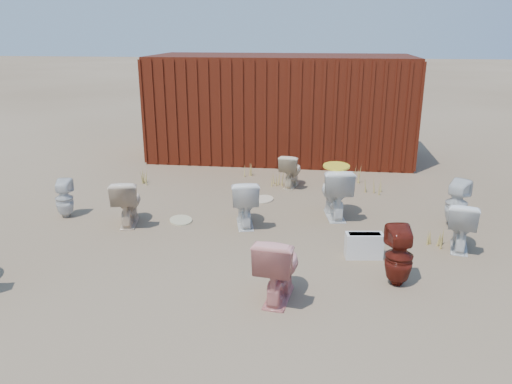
# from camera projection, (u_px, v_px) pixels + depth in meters

# --- Properties ---
(ground) EXTENTS (100.00, 100.00, 0.00)m
(ground) POSITION_uv_depth(u_px,v_px,m) (251.00, 240.00, 7.38)
(ground) COLOR brown
(ground) RESTS_ON ground
(shipping_container) EXTENTS (6.00, 2.40, 2.40)m
(shipping_container) POSITION_uv_depth(u_px,v_px,m) (281.00, 107.00, 11.91)
(shipping_container) COLOR #4B1A0C
(shipping_container) RESTS_ON ground
(toilet_front_pink) EXTENTS (0.55, 0.84, 0.80)m
(toilet_front_pink) POSITION_uv_depth(u_px,v_px,m) (278.00, 266.00, 5.67)
(toilet_front_pink) COLOR #E18982
(toilet_front_pink) RESTS_ON ground
(toilet_front_c) EXTENTS (0.58, 0.82, 0.76)m
(toilet_front_c) POSITION_uv_depth(u_px,v_px,m) (244.00, 202.00, 7.84)
(toilet_front_c) COLOR white
(toilet_front_c) RESTS_ON ground
(toilet_front_maroon) EXTENTS (0.38, 0.39, 0.74)m
(toilet_front_maroon) POSITION_uv_depth(u_px,v_px,m) (399.00, 256.00, 5.98)
(toilet_front_maroon) COLOR #5C180F
(toilet_front_maroon) RESTS_ON ground
(toilet_front_e) EXTENTS (0.54, 0.77, 0.71)m
(toilet_front_e) POSITION_uv_depth(u_px,v_px,m) (461.00, 225.00, 6.99)
(toilet_front_e) COLOR white
(toilet_front_e) RESTS_ON ground
(toilet_back_a) EXTENTS (0.34, 0.34, 0.63)m
(toilet_back_a) POSITION_uv_depth(u_px,v_px,m) (64.00, 199.00, 8.19)
(toilet_back_a) COLOR silver
(toilet_back_a) RESTS_ON ground
(toilet_back_beige_left) EXTENTS (0.55, 0.80, 0.74)m
(toilet_back_beige_left) POSITION_uv_depth(u_px,v_px,m) (127.00, 202.00, 7.88)
(toilet_back_beige_left) COLOR beige
(toilet_back_beige_left) RESTS_ON ground
(toilet_back_beige_right) EXTENTS (0.49, 0.71, 0.66)m
(toilet_back_beige_right) POSITION_uv_depth(u_px,v_px,m) (291.00, 170.00, 9.79)
(toilet_back_beige_right) COLOR beige
(toilet_back_beige_right) RESTS_ON ground
(toilet_back_yellowlid) EXTENTS (0.60, 0.90, 0.85)m
(toilet_back_yellowlid) POSITION_uv_depth(u_px,v_px,m) (335.00, 192.00, 8.18)
(toilet_back_yellowlid) COLOR white
(toilet_back_yellowlid) RESTS_ON ground
(toilet_back_e) EXTENTS (0.47, 0.47, 0.74)m
(toilet_back_e) POSITION_uv_depth(u_px,v_px,m) (456.00, 203.00, 7.80)
(toilet_back_e) COLOR silver
(toilet_back_e) RESTS_ON ground
(yellow_lid) EXTENTS (0.43, 0.54, 0.02)m
(yellow_lid) POSITION_uv_depth(u_px,v_px,m) (336.00, 166.00, 8.04)
(yellow_lid) COLOR yellow
(yellow_lid) RESTS_ON toilet_back_yellowlid
(loose_tank) EXTENTS (0.52, 0.26, 0.35)m
(loose_tank) POSITION_uv_depth(u_px,v_px,m) (364.00, 246.00, 6.76)
(loose_tank) COLOR silver
(loose_tank) RESTS_ON ground
(loose_lid_near) EXTENTS (0.52, 0.59, 0.02)m
(loose_lid_near) POSITION_uv_depth(u_px,v_px,m) (262.00, 199.00, 9.09)
(loose_lid_near) COLOR beige
(loose_lid_near) RESTS_ON ground
(loose_lid_far) EXTENTS (0.53, 0.58, 0.02)m
(loose_lid_far) POSITION_uv_depth(u_px,v_px,m) (181.00, 220.00, 8.10)
(loose_lid_far) COLOR #BCB488
(loose_lid_far) RESTS_ON ground
(weed_clump_a) EXTENTS (0.36, 0.36, 0.30)m
(weed_clump_a) POSITION_uv_depth(u_px,v_px,m) (143.00, 176.00, 10.08)
(weed_clump_a) COLOR #AA9244
(weed_clump_a) RESTS_ON ground
(weed_clump_b) EXTENTS (0.32, 0.32, 0.30)m
(weed_clump_b) POSITION_uv_depth(u_px,v_px,m) (278.00, 179.00, 9.88)
(weed_clump_b) COLOR #AA9244
(weed_clump_b) RESTS_ON ground
(weed_clump_c) EXTENTS (0.36, 0.36, 0.30)m
(weed_clump_c) POSITION_uv_depth(u_px,v_px,m) (372.00, 185.00, 9.48)
(weed_clump_c) COLOR #AA9244
(weed_clump_c) RESTS_ON ground
(weed_clump_d) EXTENTS (0.30, 0.30, 0.27)m
(weed_clump_d) POSITION_uv_depth(u_px,v_px,m) (246.00, 170.00, 10.55)
(weed_clump_d) COLOR #AA9244
(weed_clump_d) RESTS_ON ground
(weed_clump_e) EXTENTS (0.34, 0.34, 0.34)m
(weed_clump_e) POSITION_uv_depth(u_px,v_px,m) (352.00, 173.00, 10.22)
(weed_clump_e) COLOR #AA9244
(weed_clump_e) RESTS_ON ground
(weed_clump_f) EXTENTS (0.28, 0.28, 0.24)m
(weed_clump_f) POSITION_uv_depth(u_px,v_px,m) (438.00, 240.00, 7.07)
(weed_clump_f) COLOR #AA9244
(weed_clump_f) RESTS_ON ground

